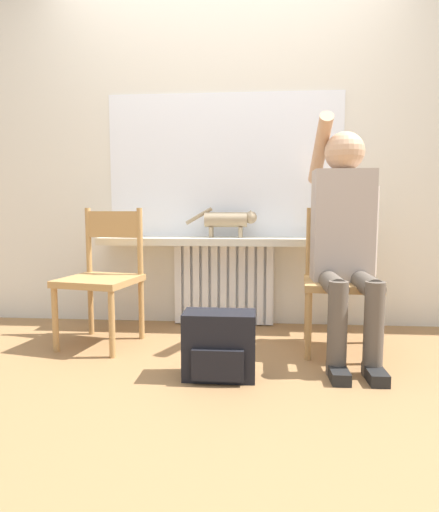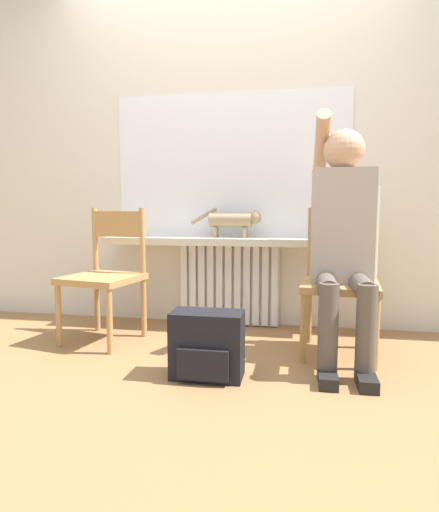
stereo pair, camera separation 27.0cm
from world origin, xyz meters
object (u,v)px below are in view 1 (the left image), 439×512
person (345,232)px  cat (229,220)px  chair_right (341,278)px  chair_left (103,275)px  backpack (219,346)px

person → cat: size_ratio=2.76×
chair_right → cat: (-0.69, 0.43, 0.33)m
chair_left → person: person is taller
cat → chair_left: bearing=-150.7°
chair_right → backpack: (-0.69, -0.50, -0.27)m
cat → backpack: 1.11m
backpack → person: bearing=30.6°
backpack → chair_right: bearing=36.1°
chair_right → person: bearing=-85.9°
chair_left → cat: 0.94m
person → backpack: size_ratio=3.87×
chair_left → person: size_ratio=0.61×
chair_left → chair_right: (1.46, 0.00, 0.00)m
person → cat: (-0.69, 0.53, 0.06)m
cat → backpack: cat is taller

